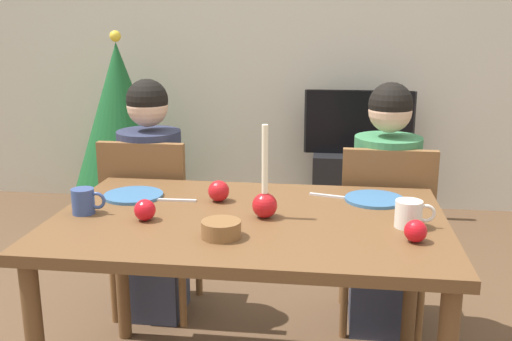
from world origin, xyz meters
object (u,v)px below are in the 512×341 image
object	(u,v)px
person_right_child	(384,214)
plate_left	(133,195)
candle_centerpiece	(265,199)
apple_near_candle	(416,231)
person_left_child	(152,204)
apple_by_left_plate	(219,191)
chair_right	(384,228)
dining_table	(249,239)
mug_right	(409,214)
mug_left	(84,201)
tv	(359,122)
chair_left	(150,218)
plate_right	(375,199)
apple_by_right_mug	(145,210)
christmas_tree	(120,123)
bowl_walnuts	(221,229)
tv_stand	(356,185)

from	to	relation	value
person_right_child	plate_left	world-z (taller)	person_right_child
candle_centerpiece	apple_near_candle	size ratio (longest dim) A/B	4.61
person_left_child	apple_by_left_plate	xyz separation A→B (m)	(0.42, -0.47, 0.22)
apple_by_left_plate	apple_near_candle	bearing A→B (deg)	-25.96
chair_right	person_right_child	xyz separation A→B (m)	(-0.00, 0.03, 0.06)
dining_table	person_left_child	size ratio (longest dim) A/B	1.19
person_left_child	mug_right	xyz separation A→B (m)	(1.12, -0.67, 0.23)
person_left_child	mug_left	world-z (taller)	person_left_child
person_right_child	tv	bearing A→B (deg)	92.13
candle_centerpiece	mug_right	size ratio (longest dim) A/B	2.47
chair_left	candle_centerpiece	world-z (taller)	candle_centerpiece
person_left_child	dining_table	bearing A→B (deg)	-48.55
plate_right	apple_near_candle	size ratio (longest dim) A/B	3.17
person_right_child	apple_by_left_plate	size ratio (longest dim) A/B	14.17
plate_left	mug_left	bearing A→B (deg)	-115.34
mug_left	apple_by_right_mug	world-z (taller)	mug_left
person_right_child	dining_table	bearing A→B (deg)	-129.94
person_right_child	apple_by_left_plate	world-z (taller)	person_right_child
chair_left	person_left_child	world-z (taller)	person_left_child
candle_centerpiece	chair_right	bearing A→B (deg)	51.92
dining_table	candle_centerpiece	distance (m)	0.16
candle_centerpiece	plate_left	xyz separation A→B (m)	(-0.55, 0.18, -0.06)
christmas_tree	bowl_walnuts	world-z (taller)	christmas_tree
person_right_child	mug_left	bearing A→B (deg)	-148.92
mug_right	mug_left	bearing A→B (deg)	-179.60
tv	mug_left	world-z (taller)	tv
tv	candle_centerpiece	bearing A→B (deg)	-100.25
tv_stand	plate_right	size ratio (longest dim) A/B	2.77
plate_right	mug_right	world-z (taller)	mug_right
chair_right	tv_stand	bearing A→B (deg)	92.09
person_left_child	apple_by_right_mug	bearing A→B (deg)	-73.86
plate_left	person_right_child	bearing A→B (deg)	24.06
chair_right	apple_by_left_plate	distance (m)	0.85
chair_right	christmas_tree	size ratio (longest dim) A/B	0.66
chair_left	person_left_child	bearing A→B (deg)	90.00
plate_right	tv_stand	bearing A→B (deg)	89.57
bowl_walnuts	dining_table	bearing A→B (deg)	74.65
chair_right	tv_stand	xyz separation A→B (m)	(-0.06, 1.69, -0.27)
person_right_child	apple_near_candle	bearing A→B (deg)	-88.35
christmas_tree	plate_left	distance (m)	2.03
mug_left	bowl_walnuts	bearing A→B (deg)	-17.69
apple_near_candle	person_left_child	bearing A→B (deg)	144.13
christmas_tree	plate_left	bearing A→B (deg)	-68.33
apple_near_candle	tv_stand	bearing A→B (deg)	91.97
mug_right	bowl_walnuts	world-z (taller)	mug_right
plate_left	apple_near_candle	bearing A→B (deg)	-18.68
plate_left	mug_left	size ratio (longest dim) A/B	1.86
mug_right	apple_near_candle	bearing A→B (deg)	-88.56
dining_table	candle_centerpiece	world-z (taller)	candle_centerpiece
chair_left	mug_right	size ratio (longest dim) A/B	6.62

